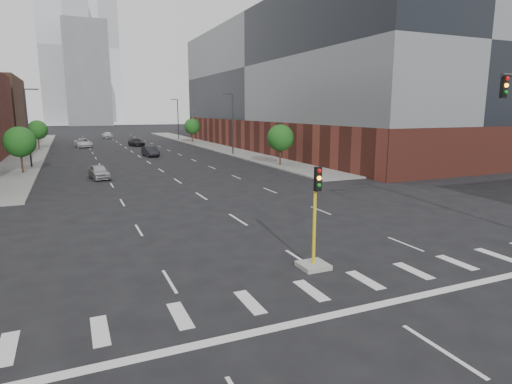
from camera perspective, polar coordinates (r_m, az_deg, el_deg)
sidewalk_left_far at (r=80.49m, az=-27.66°, el=4.94°), size 5.00×92.00×0.15m
sidewalk_right_far at (r=83.86m, az=-6.70°, el=6.29°), size 5.00×92.00×0.15m
building_right_main at (r=76.66m, az=7.07°, el=14.04°), size 24.00×70.00×22.00m
tower_left at (r=227.79m, az=-24.16°, el=17.11°), size 22.00×22.00×70.00m
tower_right at (r=268.78m, az=-20.19°, el=17.37°), size 20.00×20.00×80.00m
tower_mid at (r=206.79m, az=-21.61°, el=14.39°), size 18.00×18.00×44.00m
median_traffic_signal at (r=18.50m, az=7.76°, el=-7.19°), size 1.20×1.20×4.40m
streetlight_right_a at (r=65.10m, az=-3.22°, el=9.40°), size 1.60×0.22×9.07m
streetlight_right_b at (r=98.66m, az=-10.41°, el=9.74°), size 1.60×0.22×9.07m
streetlight_left at (r=56.20m, az=-28.08°, el=7.92°), size 1.60×0.22×9.07m
tree_left_near at (r=51.34m, az=-28.98°, el=5.87°), size 3.20×3.20×4.85m
tree_left_far at (r=81.22m, az=-27.12°, el=7.39°), size 3.20×3.20×4.85m
tree_right_near at (r=51.65m, az=3.27°, el=7.22°), size 3.20×3.20×4.85m
tree_right_far at (r=89.16m, az=-8.51°, el=8.66°), size 3.20×3.20×4.85m
car_near_left at (r=44.80m, az=-20.22°, el=2.53°), size 2.17×4.25×1.39m
car_mid_right at (r=64.52m, az=-13.92°, el=5.29°), size 2.02×4.65×1.49m
car_far_left at (r=84.36m, az=-22.05°, el=6.08°), size 3.31×5.86×1.54m
car_deep_right at (r=83.93m, az=-15.68°, el=6.42°), size 2.82×5.29×1.46m
car_distant at (r=108.57m, az=-19.22°, el=7.18°), size 2.37×4.91×1.62m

